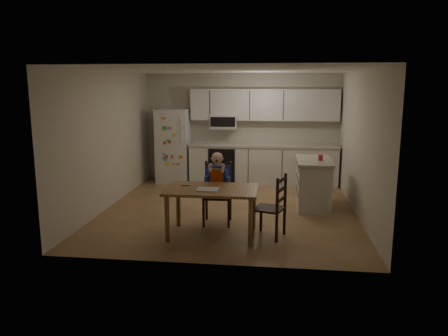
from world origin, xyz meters
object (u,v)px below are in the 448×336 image
Objects in this scene: refrigerator at (174,146)px; kitchen_island at (313,183)px; red_cup at (321,158)px; dining_table at (212,195)px; chair_side at (275,203)px; chair_booster at (218,180)px.

refrigerator reaches higher than kitchen_island.
dining_table is at bearing -135.46° from red_cup.
kitchen_island is 0.51m from red_cup.
dining_table is 0.95m from chair_side.
refrigerator is 3.57m from kitchen_island.
chair_side is (0.94, 0.02, -0.10)m from dining_table.
refrigerator is at bearing 149.82° from red_cup.
chair_booster is at bearing -63.94° from refrigerator.
kitchen_island is at bearing 33.46° from chair_booster.
refrigerator is 3.28m from chair_booster.
chair_booster reaches higher than chair_side.
dining_table is (-1.64, -1.80, 0.18)m from kitchen_island.
kitchen_island is at bearing 176.60° from chair_side.
dining_table is at bearing -92.23° from chair_booster.
chair_side is (-0.80, -1.69, -0.41)m from red_cup.
dining_table is at bearing -67.97° from refrigerator.
dining_table is (1.44, -3.57, -0.22)m from refrigerator.
refrigerator is 1.41× the size of kitchen_island.
chair_side is at bearing -34.85° from chair_booster.
kitchen_island is 1.27× the size of chair_side.
chair_booster is (-1.64, -1.18, 0.27)m from kitchen_island.
red_cup reaches higher than chair_side.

